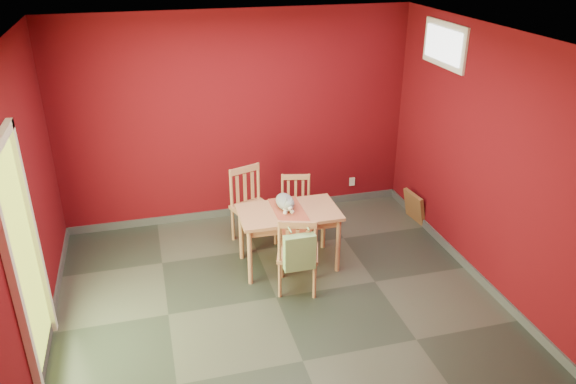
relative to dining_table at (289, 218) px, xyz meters
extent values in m
plane|color=#2D342D|center=(-0.30, -0.60, -0.61)|extent=(4.50, 4.50, 0.00)
plane|color=#57080F|center=(-0.30, 1.40, 0.74)|extent=(4.50, 0.00, 4.50)
plane|color=#57080F|center=(-0.30, -2.60, 0.74)|extent=(4.50, 0.00, 4.50)
plane|color=#57080F|center=(-2.55, -0.60, 0.74)|extent=(0.00, 4.00, 4.00)
plane|color=#57080F|center=(1.95, -0.60, 0.74)|extent=(0.00, 4.00, 4.00)
plane|color=white|center=(-0.30, -0.60, 2.09)|extent=(4.50, 4.50, 0.00)
cube|color=#3F4244|center=(-0.30, 1.39, -0.56)|extent=(4.50, 0.02, 0.10)
cube|color=#3F4244|center=(-2.53, -0.60, -0.56)|extent=(0.03, 4.00, 0.10)
cube|color=#3F4244|center=(1.94, -0.60, -0.56)|extent=(0.03, 4.00, 0.10)
cube|color=#B7D838|center=(-2.54, -1.00, 0.42)|extent=(0.02, 0.85, 2.05)
cube|color=white|center=(-2.51, -1.46, 0.46)|extent=(0.06, 0.08, 2.13)
cube|color=white|center=(-2.51, -0.53, 0.46)|extent=(0.06, 0.08, 2.13)
cube|color=white|center=(1.93, 0.40, 1.74)|extent=(0.03, 0.90, 0.50)
cube|color=white|center=(1.91, 0.40, 1.74)|extent=(0.02, 0.76, 0.36)
cube|color=silver|center=(1.30, 1.39, -0.31)|extent=(0.08, 0.02, 0.12)
cube|color=#AF7452|center=(0.00, 0.00, 0.07)|extent=(1.12, 0.66, 0.04)
cube|color=#AF7452|center=(0.00, 0.00, 0.00)|extent=(1.01, 0.55, 0.09)
cylinder|color=#AF7452|center=(-0.50, -0.26, -0.28)|extent=(0.05, 0.05, 0.66)
cylinder|color=#AF7452|center=(-0.50, 0.27, -0.28)|extent=(0.05, 0.05, 0.66)
cylinder|color=#AF7452|center=(0.50, -0.27, -0.28)|extent=(0.05, 0.05, 0.66)
cylinder|color=#AF7452|center=(0.50, 0.26, -0.28)|extent=(0.05, 0.05, 0.66)
cube|color=#9E412E|center=(0.00, 0.00, 0.09)|extent=(0.33, 0.68, 0.01)
cube|color=#9E412E|center=(0.00, -0.34, -0.08)|extent=(0.33, 0.01, 0.34)
cube|color=#AF7452|center=(-0.28, 0.61, -0.15)|extent=(0.57, 0.57, 0.04)
cylinder|color=#AF7452|center=(-0.39, 0.37, -0.39)|extent=(0.04, 0.04, 0.43)
cylinder|color=#AF7452|center=(-0.52, 0.73, -0.39)|extent=(0.04, 0.04, 0.43)
cylinder|color=#AF7452|center=(-0.04, 0.49, -0.39)|extent=(0.04, 0.04, 0.43)
cylinder|color=#AF7452|center=(-0.16, 0.85, -0.39)|extent=(0.04, 0.04, 0.43)
cylinder|color=#AF7452|center=(-0.52, 0.73, 0.10)|extent=(0.04, 0.04, 0.48)
cylinder|color=#AF7452|center=(-0.16, 0.85, 0.10)|extent=(0.04, 0.04, 0.48)
cube|color=#AF7452|center=(-0.34, 0.79, 0.30)|extent=(0.39, 0.17, 0.07)
cube|color=#AF7452|center=(-0.44, 0.75, 0.06)|extent=(0.04, 0.03, 0.37)
cube|color=#AF7452|center=(-0.34, 0.79, 0.06)|extent=(0.04, 0.03, 0.37)
cube|color=#AF7452|center=(-0.24, 0.82, 0.06)|extent=(0.04, 0.03, 0.37)
cube|color=#AF7452|center=(0.24, 0.55, -0.22)|extent=(0.46, 0.46, 0.04)
cylinder|color=#AF7452|center=(0.04, 0.43, -0.42)|extent=(0.03, 0.03, 0.37)
cylinder|color=#AF7452|center=(0.12, 0.74, -0.42)|extent=(0.03, 0.03, 0.37)
cylinder|color=#AF7452|center=(0.36, 0.35, -0.42)|extent=(0.03, 0.03, 0.37)
cylinder|color=#AF7452|center=(0.44, 0.67, -0.42)|extent=(0.03, 0.03, 0.37)
cylinder|color=#AF7452|center=(0.12, 0.74, 0.00)|extent=(0.03, 0.03, 0.41)
cylinder|color=#AF7452|center=(0.44, 0.67, 0.00)|extent=(0.03, 0.03, 0.41)
cube|color=#AF7452|center=(0.28, 0.71, 0.17)|extent=(0.34, 0.11, 0.06)
cube|color=#AF7452|center=(0.19, 0.73, -0.04)|extent=(0.04, 0.03, 0.32)
cube|color=#AF7452|center=(0.28, 0.71, -0.04)|extent=(0.04, 0.03, 0.32)
cube|color=#AF7452|center=(0.37, 0.68, -0.04)|extent=(0.04, 0.03, 0.32)
cube|color=#AF7452|center=(-0.03, -0.47, -0.18)|extent=(0.53, 0.53, 0.04)
cylinder|color=#AF7452|center=(0.20, -0.35, -0.40)|extent=(0.04, 0.04, 0.41)
cylinder|color=#AF7452|center=(0.09, -0.70, -0.40)|extent=(0.04, 0.04, 0.41)
cylinder|color=#AF7452|center=(-0.14, -0.24, -0.40)|extent=(0.04, 0.04, 0.41)
cylinder|color=#AF7452|center=(-0.25, -0.59, -0.40)|extent=(0.04, 0.04, 0.41)
cylinder|color=#AF7452|center=(0.09, -0.70, 0.07)|extent=(0.04, 0.04, 0.45)
cylinder|color=#AF7452|center=(-0.25, -0.59, 0.07)|extent=(0.04, 0.04, 0.45)
cube|color=#AF7452|center=(-0.08, -0.64, 0.26)|extent=(0.38, 0.15, 0.07)
cube|color=#AF7452|center=(0.01, -0.67, 0.03)|extent=(0.04, 0.03, 0.35)
cube|color=#AF7452|center=(-0.08, -0.64, 0.03)|extent=(0.04, 0.03, 0.35)
cube|color=#AF7452|center=(-0.18, -0.61, 0.03)|extent=(0.04, 0.03, 0.35)
cube|color=#749A62|center=(-0.08, -0.72, -0.01)|extent=(0.32, 0.10, 0.38)
cylinder|color=#749A62|center=(-0.17, -0.66, 0.24)|extent=(0.02, 0.16, 0.02)
cylinder|color=#749A62|center=(0.01, -0.66, 0.24)|extent=(0.02, 0.16, 0.02)
cube|color=brown|center=(1.89, 0.62, -0.41)|extent=(0.17, 0.41, 0.40)
cube|color=black|center=(1.89, 0.62, -0.41)|extent=(0.12, 0.29, 0.28)
camera|label=1|loc=(-1.44, -5.36, 2.93)|focal=35.00mm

